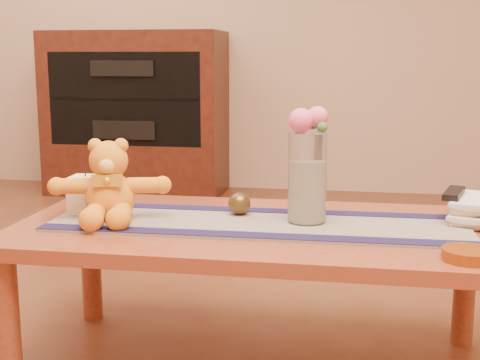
% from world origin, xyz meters
% --- Properties ---
extents(coffee_table_top, '(1.40, 0.70, 0.04)m').
position_xyz_m(coffee_table_top, '(0.00, 0.00, 0.43)').
color(coffee_table_top, maroon).
rests_on(coffee_table_top, floor).
extents(table_leg_fl, '(0.07, 0.07, 0.41)m').
position_xyz_m(table_leg_fl, '(-0.64, -0.29, 0.21)').
color(table_leg_fl, maroon).
rests_on(table_leg_fl, floor).
extents(table_leg_bl, '(0.07, 0.07, 0.41)m').
position_xyz_m(table_leg_bl, '(-0.64, 0.29, 0.21)').
color(table_leg_bl, maroon).
rests_on(table_leg_bl, floor).
extents(table_leg_br, '(0.07, 0.07, 0.41)m').
position_xyz_m(table_leg_br, '(0.64, 0.29, 0.21)').
color(table_leg_br, maroon).
rests_on(table_leg_br, floor).
extents(persian_runner, '(1.20, 0.36, 0.01)m').
position_xyz_m(persian_runner, '(0.00, -0.00, 0.45)').
color(persian_runner, '#201A49').
rests_on(persian_runner, coffee_table_top).
extents(runner_border_near, '(1.20, 0.07, 0.00)m').
position_xyz_m(runner_border_near, '(0.00, -0.15, 0.46)').
color(runner_border_near, '#171237').
rests_on(runner_border_near, persian_runner).
extents(runner_border_far, '(1.20, 0.07, 0.00)m').
position_xyz_m(runner_border_far, '(0.00, 0.14, 0.46)').
color(runner_border_far, '#171237').
rests_on(runner_border_far, persian_runner).
extents(teddy_bear, '(0.39, 0.34, 0.22)m').
position_xyz_m(teddy_bear, '(-0.43, -0.03, 0.57)').
color(teddy_bear, orange).
rests_on(teddy_bear, persian_runner).
extents(pillar_candle, '(0.10, 0.10, 0.11)m').
position_xyz_m(pillar_candle, '(-0.54, 0.04, 0.51)').
color(pillar_candle, '#FFE9BB').
rests_on(pillar_candle, persian_runner).
extents(candle_wick, '(0.00, 0.00, 0.01)m').
position_xyz_m(candle_wick, '(-0.54, 0.04, 0.58)').
color(candle_wick, black).
rests_on(candle_wick, pillar_candle).
extents(glass_vase, '(0.11, 0.11, 0.26)m').
position_xyz_m(glass_vase, '(0.14, 0.03, 0.59)').
color(glass_vase, silver).
rests_on(glass_vase, persian_runner).
extents(potpourri_fill, '(0.09, 0.09, 0.18)m').
position_xyz_m(potpourri_fill, '(0.14, 0.03, 0.55)').
color(potpourri_fill, beige).
rests_on(potpourri_fill, glass_vase).
extents(rose_left, '(0.07, 0.07, 0.07)m').
position_xyz_m(rose_left, '(0.12, 0.02, 0.75)').
color(rose_left, '#ED5382').
rests_on(rose_left, glass_vase).
extents(rose_right, '(0.06, 0.06, 0.06)m').
position_xyz_m(rose_right, '(0.17, 0.03, 0.76)').
color(rose_right, '#ED5382').
rests_on(rose_right, glass_vase).
extents(blue_flower_back, '(0.04, 0.04, 0.04)m').
position_xyz_m(blue_flower_back, '(0.15, 0.06, 0.75)').
color(blue_flower_back, '#445695').
rests_on(blue_flower_back, glass_vase).
extents(blue_flower_side, '(0.04, 0.04, 0.04)m').
position_xyz_m(blue_flower_side, '(0.11, 0.05, 0.74)').
color(blue_flower_side, '#445695').
rests_on(blue_flower_side, glass_vase).
extents(leaf_sprig, '(0.03, 0.03, 0.03)m').
position_xyz_m(leaf_sprig, '(0.18, 0.01, 0.74)').
color(leaf_sprig, '#33662D').
rests_on(leaf_sprig, glass_vase).
extents(bronze_ball, '(0.09, 0.09, 0.07)m').
position_xyz_m(bronze_ball, '(-0.07, 0.08, 0.49)').
color(bronze_ball, '#463217').
rests_on(bronze_ball, persian_runner).
extents(book_bottom, '(0.21, 0.25, 0.02)m').
position_xyz_m(book_bottom, '(0.57, 0.15, 0.46)').
color(book_bottom, beige).
rests_on(book_bottom, coffee_table_top).
extents(book_lower, '(0.23, 0.27, 0.02)m').
position_xyz_m(book_lower, '(0.57, 0.14, 0.48)').
color(book_lower, beige).
rests_on(book_lower, book_bottom).
extents(book_upper, '(0.20, 0.25, 0.02)m').
position_xyz_m(book_upper, '(0.56, 0.15, 0.50)').
color(book_upper, beige).
rests_on(book_upper, book_lower).
extents(book_top, '(0.23, 0.26, 0.02)m').
position_xyz_m(book_top, '(0.57, 0.14, 0.52)').
color(book_top, beige).
rests_on(book_top, book_upper).
extents(tv_remote, '(0.09, 0.17, 0.02)m').
position_xyz_m(tv_remote, '(0.56, 0.14, 0.54)').
color(tv_remote, black).
rests_on(tv_remote, book_top).
extents(amber_dish, '(0.13, 0.13, 0.03)m').
position_xyz_m(amber_dish, '(0.55, -0.25, 0.46)').
color(amber_dish, '#BF5914').
rests_on(amber_dish, coffee_table_top).
extents(media_cabinet, '(1.20, 0.50, 1.10)m').
position_xyz_m(media_cabinet, '(-1.20, 2.48, 0.55)').
color(media_cabinet, black).
rests_on(media_cabinet, floor).
extents(cabinet_cavity, '(1.02, 0.03, 0.61)m').
position_xyz_m(cabinet_cavity, '(-1.20, 2.25, 0.66)').
color(cabinet_cavity, black).
rests_on(cabinet_cavity, media_cabinet).
extents(cabinet_shelf, '(1.02, 0.20, 0.02)m').
position_xyz_m(cabinet_shelf, '(-1.20, 2.33, 0.66)').
color(cabinet_shelf, black).
rests_on(cabinet_shelf, media_cabinet).
extents(stereo_upper, '(0.42, 0.28, 0.10)m').
position_xyz_m(stereo_upper, '(-1.20, 2.35, 0.86)').
color(stereo_upper, black).
rests_on(stereo_upper, media_cabinet).
extents(stereo_lower, '(0.42, 0.28, 0.12)m').
position_xyz_m(stereo_lower, '(-1.20, 2.35, 0.46)').
color(stereo_lower, black).
rests_on(stereo_lower, media_cabinet).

